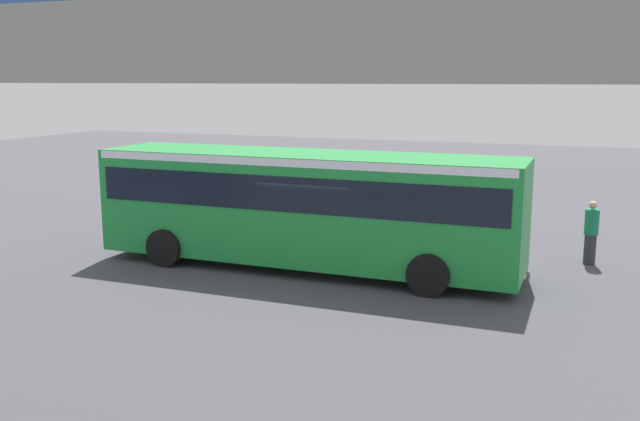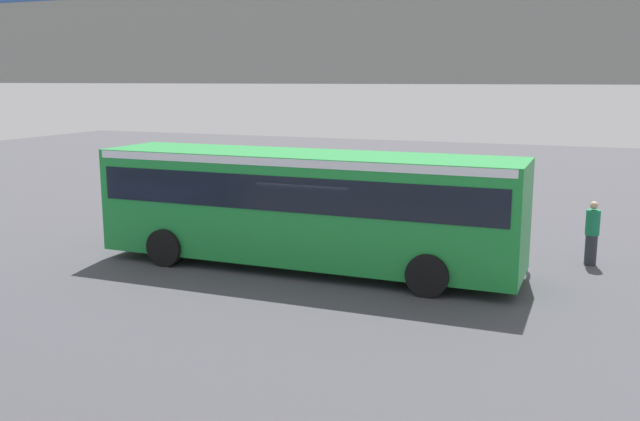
% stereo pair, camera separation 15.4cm
% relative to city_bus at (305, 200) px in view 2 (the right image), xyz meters
% --- Properties ---
extents(ground, '(80.00, 80.00, 0.00)m').
position_rel_city_bus_xyz_m(ground, '(-0.44, 0.11, -1.88)').
color(ground, '#424247').
extents(city_bus, '(11.54, 2.85, 3.15)m').
position_rel_city_bus_xyz_m(city_bus, '(0.00, 0.00, 0.00)').
color(city_bus, '#1E8C38').
rests_on(city_bus, ground).
extents(pedestrian, '(0.38, 0.38, 1.79)m').
position_rel_city_bus_xyz_m(pedestrian, '(-7.22, -3.26, -1.00)').
color(pedestrian, '#2D2D38').
rests_on(pedestrian, ground).
extents(traffic_sign, '(0.08, 0.60, 2.80)m').
position_rel_city_bus_xyz_m(traffic_sign, '(-5.50, -2.75, 0.01)').
color(traffic_sign, slate).
rests_on(traffic_sign, ground).
extents(lane_dash_leftmost, '(2.00, 0.20, 0.01)m').
position_rel_city_bus_xyz_m(lane_dash_leftmost, '(-4.44, -2.73, -1.88)').
color(lane_dash_leftmost, silver).
rests_on(lane_dash_leftmost, ground).
extents(lane_dash_left, '(2.00, 0.20, 0.01)m').
position_rel_city_bus_xyz_m(lane_dash_left, '(-0.44, -2.73, -1.88)').
color(lane_dash_left, silver).
rests_on(lane_dash_left, ground).
extents(lane_dash_centre, '(2.00, 0.20, 0.01)m').
position_rel_city_bus_xyz_m(lane_dash_centre, '(3.56, -2.73, -1.88)').
color(lane_dash_centre, silver).
rests_on(lane_dash_centre, ground).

